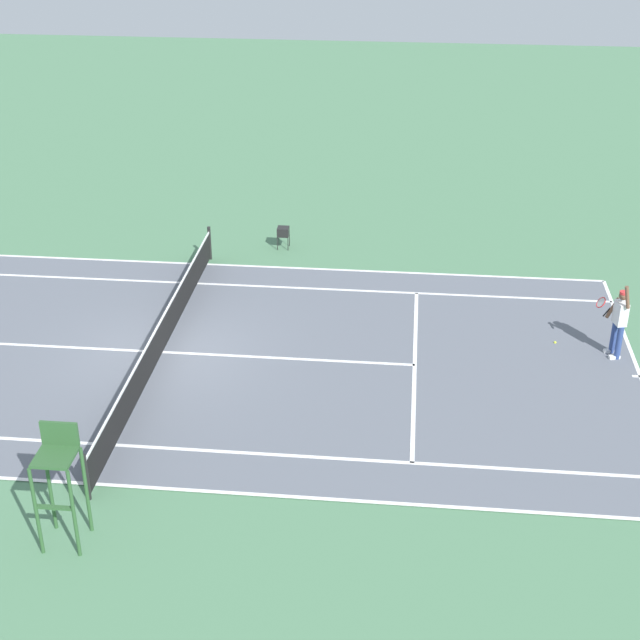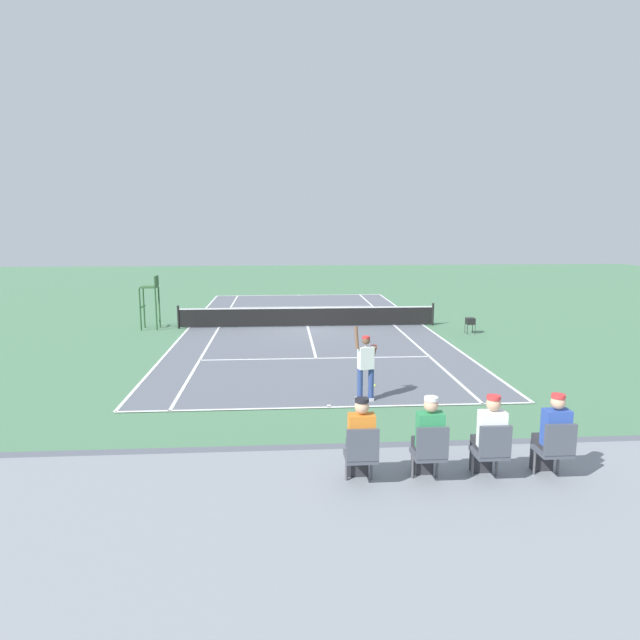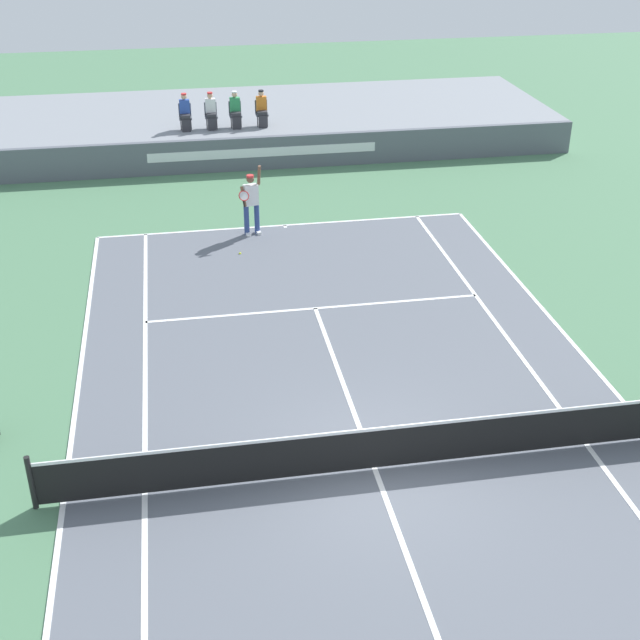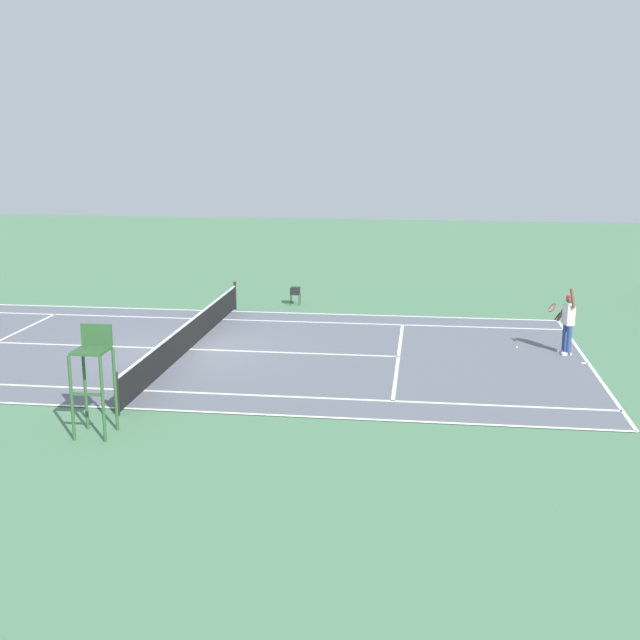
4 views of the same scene
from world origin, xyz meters
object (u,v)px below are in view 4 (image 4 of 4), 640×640
object	(u,v)px
tennis_ball	(517,347)
ball_hopper	(295,291)
umpire_chair	(93,366)
tennis_player	(567,322)

from	to	relation	value
tennis_ball	ball_hopper	xyz separation A→B (m)	(-5.52, -7.88, 0.54)
umpire_chair	tennis_ball	bearing A→B (deg)	130.80
tennis_ball	ball_hopper	world-z (taller)	ball_hopper
tennis_player	umpire_chair	xyz separation A→B (m)	(8.16, -11.40, 0.56)
umpire_chair	ball_hopper	size ratio (longest dim) A/B	3.49
tennis_ball	ball_hopper	bearing A→B (deg)	-125.03
tennis_player	tennis_ball	world-z (taller)	tennis_player
umpire_chair	ball_hopper	bearing A→B (deg)	171.41
umpire_chair	ball_hopper	world-z (taller)	umpire_chair
tennis_player	tennis_ball	size ratio (longest dim) A/B	30.63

